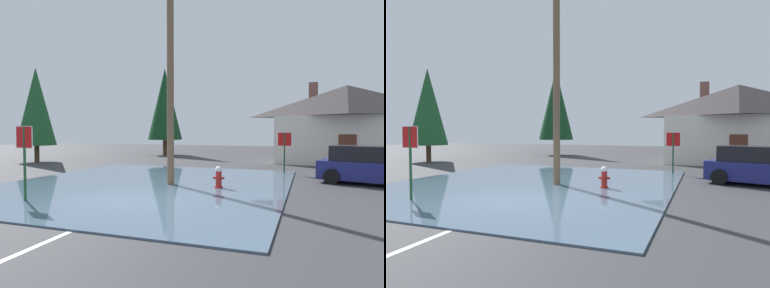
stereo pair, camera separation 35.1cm
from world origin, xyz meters
The scene contains 11 objects.
ground_plane centered at (0.00, 0.00, -0.05)m, with size 80.00×80.00×0.10m, color #38383A.
flood_puddle centered at (-0.97, 3.37, 0.02)m, with size 11.24×12.65×0.05m, color #4C6075.
lane_stop_bar centered at (-0.73, -1.52, 0.00)m, with size 3.46×0.30×0.01m, color silver.
stop_sign_near centered at (-2.99, -0.91, 1.68)m, with size 0.69×0.08×2.36m.
fire_hydrant centered at (2.09, 3.34, 0.42)m, with size 0.43×0.37×0.86m.
utility_pole centered at (0.05, 3.46, 4.64)m, with size 1.60×0.28×8.93m.
stop_sign_far centered at (4.14, 8.74, 1.52)m, with size 0.70×0.18×2.14m.
house centered at (7.72, 15.81, 2.75)m, with size 9.91×6.13×5.71m.
parked_car centered at (7.69, 6.41, 0.76)m, with size 4.34×2.80×1.59m.
pine_tree_tall_left centered at (-12.88, 9.65, 3.93)m, with size 2.67×2.67×6.68m.
pine_tree_mid_left centered at (-7.13, 19.01, 4.64)m, with size 3.15×3.15×7.88m.
Camera 1 is at (5.31, -8.87, 2.21)m, focal length 31.09 mm.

